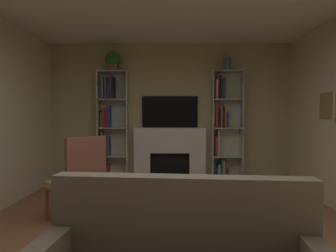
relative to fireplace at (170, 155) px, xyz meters
name	(u,v)px	position (x,y,z in m)	size (l,w,h in m)	color
wall_back_accent	(170,114)	(0.00, 0.13, 0.83)	(4.95, 0.06, 2.81)	tan
fireplace	(170,155)	(0.00, 0.00, 0.00)	(1.53, 0.48, 1.12)	white
tv	(170,112)	(0.00, 0.07, 0.86)	(1.12, 0.06, 0.63)	black
bookshelf_left	(110,127)	(-1.20, -0.02, 0.55)	(0.60, 0.31, 2.24)	beige
bookshelf_right	(223,129)	(1.05, -0.02, 0.52)	(0.60, 0.32, 2.24)	beige
potted_plant	(113,60)	(-1.13, -0.05, 1.88)	(0.29, 0.29, 0.39)	#AE6B48
vase_with_flowers	(227,64)	(1.13, -0.05, 1.80)	(0.14, 0.14, 0.41)	teal
armchair	(79,179)	(-1.14, -2.21, -0.03)	(0.81, 0.81, 1.11)	brown
coffee_table	(177,237)	(0.11, -3.57, -0.21)	(0.93, 0.40, 0.43)	brown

